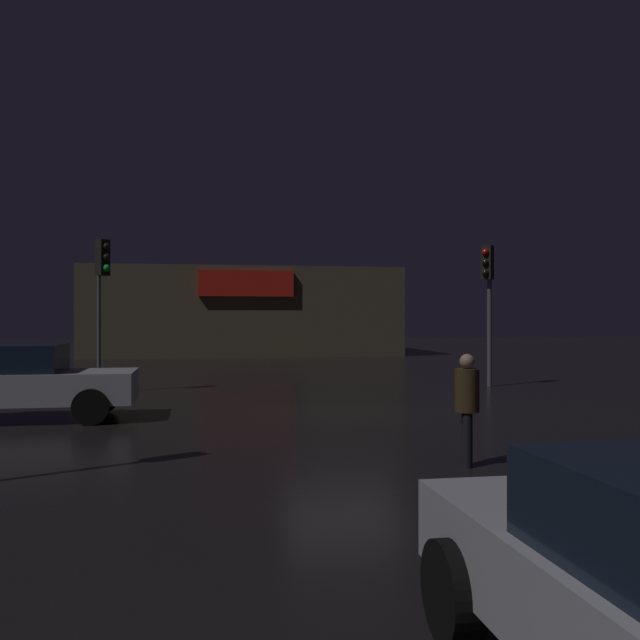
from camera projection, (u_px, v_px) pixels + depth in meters
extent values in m
plane|color=black|center=(343.00, 414.00, 14.95)|extent=(120.00, 120.00, 0.00)
cube|color=brown|center=(241.00, 312.00, 41.00)|extent=(17.38, 9.37, 4.90)
cube|color=red|center=(246.00, 283.00, 36.23)|extent=(4.98, 0.24, 1.36)
cylinder|color=#595B60|center=(99.00, 316.00, 19.17)|extent=(0.10, 0.10, 4.25)
cube|color=black|center=(103.00, 258.00, 19.09)|extent=(0.41, 0.41, 1.00)
sphere|color=black|center=(107.00, 246.00, 19.00)|extent=(0.20, 0.20, 0.20)
sphere|color=black|center=(107.00, 257.00, 19.00)|extent=(0.20, 0.20, 0.20)
sphere|color=#19D13F|center=(107.00, 268.00, 19.00)|extent=(0.20, 0.20, 0.20)
cylinder|color=#595B60|center=(489.00, 316.00, 21.07)|extent=(0.15, 0.15, 4.28)
cube|color=black|center=(487.00, 263.00, 20.94)|extent=(0.41, 0.41, 1.03)
sphere|color=red|center=(485.00, 252.00, 20.82)|extent=(0.20, 0.20, 0.20)
sphere|color=black|center=(485.00, 262.00, 20.82)|extent=(0.20, 0.20, 0.20)
sphere|color=black|center=(485.00, 272.00, 20.82)|extent=(0.20, 0.20, 0.20)
cylinder|color=black|center=(453.00, 591.00, 4.40)|extent=(0.22, 0.65, 0.65)
cube|color=#B7B7BF|center=(21.00, 387.00, 14.01)|extent=(4.50, 1.84, 0.63)
cube|color=black|center=(8.00, 358.00, 13.97)|extent=(2.12, 1.64, 0.56)
cylinder|color=black|center=(103.00, 397.00, 15.16)|extent=(0.71, 0.23, 0.71)
cylinder|color=black|center=(91.00, 407.00, 13.38)|extent=(0.71, 0.23, 0.71)
cylinder|color=black|center=(467.00, 438.00, 9.71)|extent=(0.14, 0.14, 0.76)
cylinder|color=black|center=(467.00, 440.00, 9.55)|extent=(0.14, 0.14, 0.76)
cylinder|color=#3F2D19|center=(467.00, 390.00, 9.63)|extent=(0.43, 0.43, 0.60)
sphere|color=tan|center=(467.00, 361.00, 9.63)|extent=(0.21, 0.21, 0.21)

